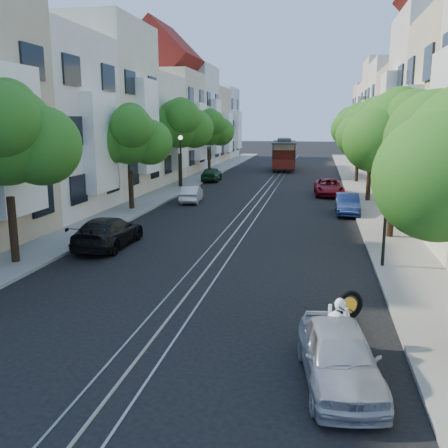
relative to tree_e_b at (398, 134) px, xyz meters
The scene contains 26 objects.
ground 20.91m from the tree_e_b, 110.89° to the left, with size 200.00×200.00×0.00m, color black.
sidewalk_east 19.59m from the tree_e_b, 90.03° to the left, with size 2.50×80.00×0.12m, color gray.
sidewalk_west 24.38m from the tree_e_b, 127.33° to the left, with size 2.50×80.00×0.12m, color gray.
rail_left 21.10m from the tree_e_b, 112.32° to the left, with size 0.06×80.00×0.02m, color gray.
rail_slot 20.90m from the tree_e_b, 110.89° to the left, with size 0.06×80.00×0.02m, color gray.
rail_right 20.72m from the tree_e_b, 109.43° to the left, with size 0.06×80.00×0.02m, color gray.
lane_line 20.91m from the tree_e_b, 110.89° to the left, with size 0.08×80.00×0.01m, color tan.
townhouses_east 19.50m from the tree_e_b, 76.32° to the left, with size 7.75×72.00×12.00m.
townhouses_west 26.92m from the tree_e_b, 135.29° to the left, with size 7.75×72.00×11.76m.
tree_e_b is the anchor object (origin of this frame).
tree_e_c 11.00m from the tree_e_b, 90.00° to the left, with size 4.84×3.99×6.52m.
tree_e_d 22.00m from the tree_e_b, 90.00° to the left, with size 5.01×4.16×6.85m.
tree_w_a 16.01m from the tree_e_b, 154.08° to the right, with size 4.93×4.08×6.68m.
tree_w_b 15.25m from the tree_e_b, 160.85° to the left, with size 4.72×3.87×6.27m.
tree_w_c 21.53m from the tree_e_b, 131.99° to the left, with size 5.13×4.28×7.09m.
tree_w_d 30.60m from the tree_e_b, 118.07° to the left, with size 4.84×3.99×6.52m.
lamp_east 5.41m from the tree_e_b, 100.93° to the right, with size 0.32×0.32×4.16m.
lamp_west 18.90m from the tree_e_b, 136.15° to the left, with size 0.32×0.32×4.16m.
sportbike_rider 13.50m from the tree_e_b, 102.72° to the right, with size 1.05×1.64×1.51m.
cable_car 33.95m from the tree_e_b, 102.32° to the left, with size 3.09×8.41×3.18m.
parked_car_e_near 14.56m from the tree_e_b, 101.73° to the right, with size 1.47×3.64×1.24m, color #9D9FA9.
parked_car_e_mid 7.49m from the tree_e_b, 105.41° to the left, with size 1.27×3.64×1.20m, color #0D1943.
parked_car_e_far 14.45m from the tree_e_b, 100.79° to the left, with size 2.00×4.34×1.21m, color maroon.
parked_car_w_near 13.34m from the tree_e_b, 162.38° to the right, with size 1.83×4.51×1.31m, color black.
parked_car_w_mid 15.15m from the tree_e_b, 143.21° to the left, with size 1.17×3.37×1.11m, color silver.
parked_car_w_far 24.76m from the tree_e_b, 121.78° to the left, with size 1.52×3.78×1.29m, color #16371B.
Camera 1 is at (3.87, -14.33, 5.26)m, focal length 40.00 mm.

